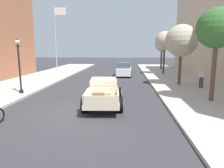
# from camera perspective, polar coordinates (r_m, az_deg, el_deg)

# --- Properties ---
(ground_plane) EXTENTS (140.00, 140.00, 0.00)m
(ground_plane) POSITION_cam_1_polar(r_m,az_deg,el_deg) (10.72, -8.18, -7.80)
(ground_plane) COLOR #333338
(hotrod_truck_cream) EXTENTS (2.38, 5.01, 1.58)m
(hotrod_truck_cream) POSITION_cam_1_polar(r_m,az_deg,el_deg) (11.90, -2.37, -2.18)
(hotrod_truck_cream) COLOR beige
(hotrod_truck_cream) RESTS_ON ground
(car_background_white) EXTENTS (1.90, 4.31, 1.65)m
(car_background_white) POSITION_cam_1_polar(r_m,az_deg,el_deg) (24.55, 3.40, 4.07)
(car_background_white) COLOR silver
(car_background_white) RESTS_ON ground
(pedestrian_sidewalk_right) EXTENTS (0.53, 0.22, 1.65)m
(pedestrian_sidewalk_right) POSITION_cam_1_polar(r_m,az_deg,el_deg) (17.69, 24.16, 2.02)
(pedestrian_sidewalk_right) COLOR #333338
(pedestrian_sidewalk_right) RESTS_ON sidewalk_right
(street_lamp_near) EXTENTS (0.50, 0.32, 3.85)m
(street_lamp_near) POSITION_cam_1_polar(r_m,az_deg,el_deg) (15.42, -24.96, 5.79)
(street_lamp_near) COLOR black
(street_lamp_near) RESTS_ON sidewalk_left
(flagpole) EXTENTS (1.74, 0.16, 9.16)m
(flagpole) POSITION_cam_1_polar(r_m,az_deg,el_deg) (30.59, -15.49, 14.27)
(flagpole) COLOR #B2B2B7
(flagpole) RESTS_ON sidewalk_left
(street_tree_nearest) EXTENTS (2.34, 2.34, 5.47)m
(street_tree_nearest) POSITION_cam_1_polar(r_m,az_deg,el_deg) (13.35, 27.76, 13.78)
(street_tree_nearest) COLOR brown
(street_tree_nearest) RESTS_ON sidewalk_right
(street_tree_second) EXTENTS (2.75, 2.75, 5.20)m
(street_tree_second) POSITION_cam_1_polar(r_m,az_deg,el_deg) (18.55, 19.15, 11.55)
(street_tree_second) COLOR brown
(street_tree_second) RESTS_ON sidewalk_right
(street_tree_third) EXTENTS (2.34, 2.34, 5.32)m
(street_tree_third) POSITION_cam_1_polar(r_m,az_deg,el_deg) (26.27, 14.77, 11.76)
(street_tree_third) COLOR brown
(street_tree_third) RESTS_ON sidewalk_right
(street_tree_farthest) EXTENTS (2.02, 2.02, 4.75)m
(street_tree_farthest) POSITION_cam_1_polar(r_m,az_deg,el_deg) (32.63, 13.99, 10.63)
(street_tree_farthest) COLOR brown
(street_tree_farthest) RESTS_ON sidewalk_right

